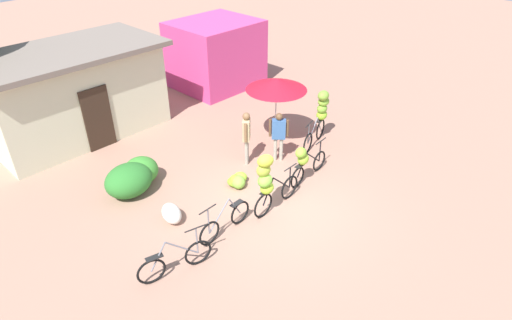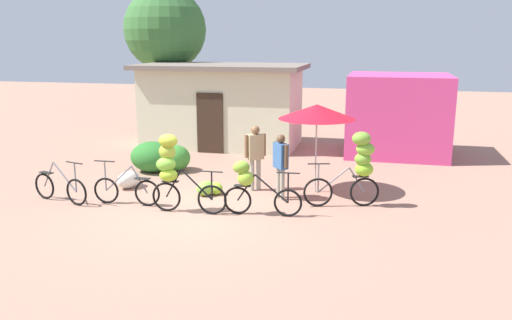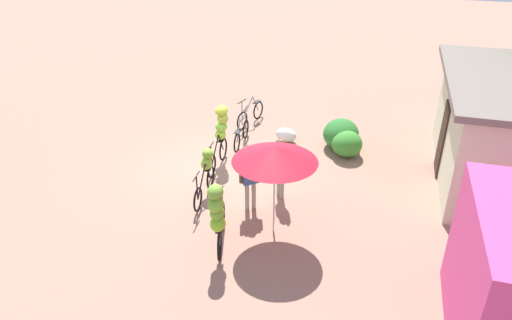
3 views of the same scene
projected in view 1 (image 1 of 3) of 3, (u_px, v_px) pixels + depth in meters
ground_plane at (274, 205)px, 11.37m from camera, size 60.00×60.00×0.00m
building_low at (73, 93)px, 13.95m from camera, size 5.79×3.22×2.86m
shop_pink at (216, 54)px, 17.67m from camera, size 3.20×2.80×2.60m
hedge_bush_front_left at (129, 180)px, 11.55m from camera, size 1.30×1.09×0.88m
hedge_bush_front_right at (141, 171)px, 12.05m from camera, size 0.97×0.91×0.76m
market_umbrella at (276, 84)px, 13.09m from camera, size 1.87×1.87×2.19m
bicycle_leftmost at (175, 260)px, 9.19m from camera, size 1.64×0.48×1.02m
bicycle_near_pile at (225, 221)px, 10.28m from camera, size 1.63×0.15×1.02m
bicycle_center_loaded at (268, 180)px, 10.55m from camera, size 1.71×0.46×1.74m
bicycle_by_shop at (305, 161)px, 11.89m from camera, size 1.71×0.39×1.19m
bicycle_rightmost at (321, 112)px, 13.71m from camera, size 1.68×0.57×1.74m
banana_pile_on_ground at (237, 181)px, 12.03m from camera, size 0.76×0.71×0.35m
produce_sack at (172, 213)px, 10.73m from camera, size 0.60×0.79×0.44m
person_vendor at (279, 132)px, 12.75m from camera, size 0.41×0.46×1.56m
person_bystander at (246, 133)px, 12.60m from camera, size 0.46×0.41×1.65m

